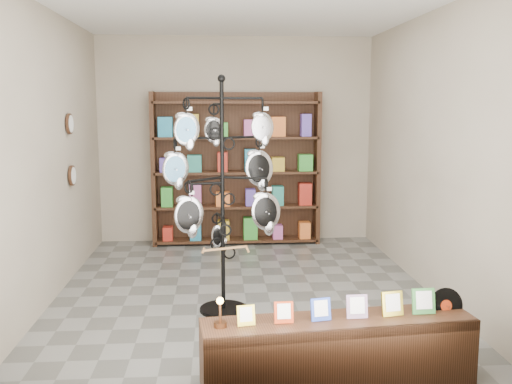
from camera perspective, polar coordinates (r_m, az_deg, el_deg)
ground at (r=6.27m, az=-1.14°, el=-10.05°), size 5.00×5.00×0.00m
room_envelope at (r=5.94m, az=-1.20°, el=7.12°), size 5.00×5.00×5.00m
display_tree at (r=5.45m, az=-3.39°, el=1.43°), size 1.19×1.16×2.30m
front_shelf at (r=4.34m, az=8.21°, el=-15.43°), size 2.02×0.61×0.70m
back_shelving at (r=8.29m, az=-1.98°, el=1.86°), size 2.42×0.36×2.20m
wall_clocks at (r=6.95m, az=-18.03°, el=4.03°), size 0.03×0.24×0.84m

